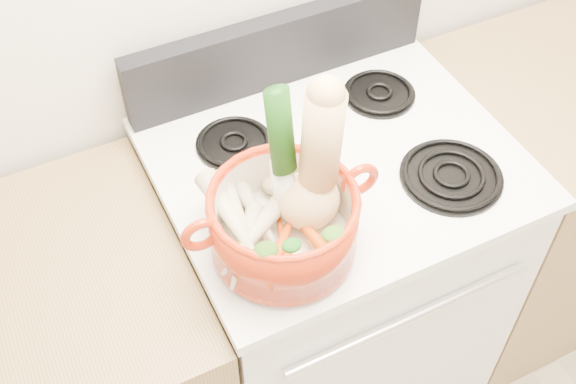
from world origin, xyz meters
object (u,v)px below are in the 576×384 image
squash (312,163)px  leek (284,160)px  dutch_oven (283,222)px  stove_body (329,282)px

squash → leek: 0.05m
squash → leek: leek is taller
dutch_oven → squash: squash is taller
leek → dutch_oven: bearing=-122.4°
dutch_oven → squash: size_ratio=0.90×
dutch_oven → squash: bearing=16.8°
dutch_oven → leek: size_ratio=0.89×
stove_body → dutch_oven: bearing=-141.7°
stove_body → dutch_oven: (-0.22, -0.17, 0.58)m
stove_body → leek: 0.73m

